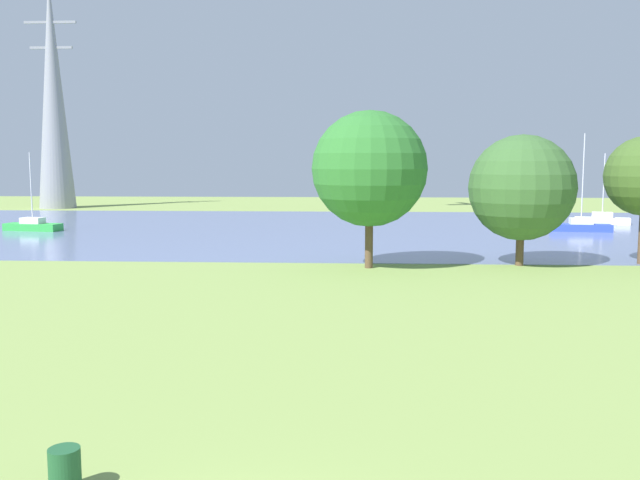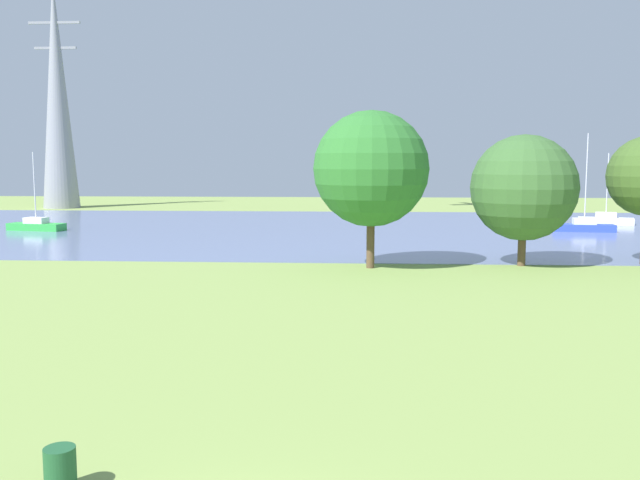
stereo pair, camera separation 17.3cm
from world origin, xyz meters
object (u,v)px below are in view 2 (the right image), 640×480
at_px(sailboat_blue, 584,226).
at_px(sailboat_green, 36,225).
at_px(litter_bin, 60,469).
at_px(sailboat_white, 606,219).
at_px(electricity_pylon, 57,93).
at_px(tree_east_far, 524,188).
at_px(tree_mid_shore, 371,169).

relative_size(sailboat_blue, sailboat_green, 1.23).
bearing_deg(litter_bin, sailboat_white, 62.37).
height_order(litter_bin, sailboat_blue, sailboat_blue).
bearing_deg(electricity_pylon, sailboat_green, -69.93).
xyz_separation_m(litter_bin, sailboat_green, (-22.06, 44.52, 0.06)).
xyz_separation_m(sailboat_blue, tree_east_far, (-9.49, -19.14, 3.88)).
bearing_deg(sailboat_white, tree_mid_shore, -128.92).
distance_m(litter_bin, sailboat_blue, 52.14).
relative_size(sailboat_white, sailboat_green, 1.00).
height_order(sailboat_white, sailboat_blue, sailboat_blue).
distance_m(sailboat_blue, electricity_pylon, 62.93).
relative_size(sailboat_blue, tree_mid_shore, 0.94).
height_order(sailboat_white, electricity_pylon, electricity_pylon).
bearing_deg(sailboat_white, tree_east_far, -117.62).
distance_m(sailboat_white, tree_mid_shore, 35.49).
bearing_deg(tree_mid_shore, electricity_pylon, 129.46).
bearing_deg(tree_east_far, sailboat_green, 154.61).
relative_size(sailboat_green, electricity_pylon, 0.23).
distance_m(sailboat_green, electricity_pylon, 32.26).
bearing_deg(sailboat_green, electricity_pylon, 110.07).
bearing_deg(sailboat_green, tree_east_far, -25.39).
xyz_separation_m(sailboat_white, sailboat_blue, (-4.12, -6.87, 0.02)).
height_order(sailboat_blue, tree_east_far, sailboat_blue).
bearing_deg(tree_east_far, electricity_pylon, 136.04).
bearing_deg(litter_bin, tree_east_far, 62.36).
height_order(sailboat_green, tree_east_far, tree_east_far).
distance_m(sailboat_white, tree_east_far, 29.62).
bearing_deg(electricity_pylon, sailboat_white, -17.31).
height_order(litter_bin, tree_mid_shore, tree_mid_shore).
relative_size(litter_bin, electricity_pylon, 0.03).
relative_size(sailboat_green, tree_east_far, 0.90).
distance_m(tree_mid_shore, electricity_pylon, 60.27).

